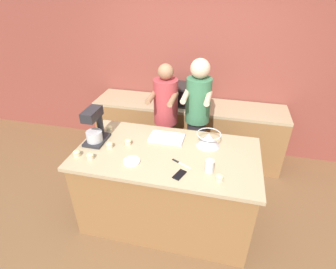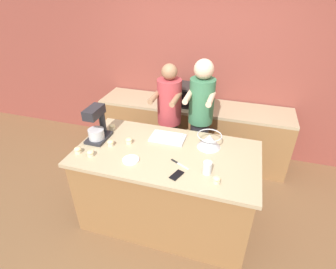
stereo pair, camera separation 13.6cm
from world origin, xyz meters
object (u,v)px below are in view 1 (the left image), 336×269
at_px(drinking_glass, 209,166).
at_px(cupcake_1, 90,156).
at_px(baking_tray, 167,137).
at_px(cell_phone, 179,175).
at_px(stand_mixer, 95,128).
at_px(cupcake_3, 110,145).
at_px(cupcake_0, 128,142).
at_px(cupcake_5, 220,178).
at_px(microwave_oven, 181,94).
at_px(person_left, 166,122).
at_px(knife, 180,163).
at_px(mixing_bowl, 208,139).
at_px(person_right, 197,122).
at_px(cupcake_4, 77,153).
at_px(small_plate, 132,161).
at_px(cupcake_2, 109,128).

xyz_separation_m(drinking_glass, cupcake_1, (-1.16, -0.07, -0.03)).
relative_size(baking_tray, cell_phone, 2.39).
bearing_deg(stand_mixer, cupcake_3, -23.50).
xyz_separation_m(cupcake_0, cupcake_5, (0.99, -0.36, 0.00)).
bearing_deg(cupcake_1, microwave_oven, 70.34).
height_order(baking_tray, microwave_oven, microwave_oven).
bearing_deg(stand_mixer, baking_tray, 17.02).
xyz_separation_m(person_left, cell_phone, (0.40, -1.10, 0.09)).
distance_m(person_left, stand_mixer, 0.98).
relative_size(cupcake_0, cupcake_1, 1.00).
height_order(cupcake_0, cupcake_3, same).
relative_size(stand_mixer, baking_tray, 1.01).
height_order(knife, cupcake_3, cupcake_3).
bearing_deg(baking_tray, mixing_bowl, -3.00).
distance_m(mixing_bowl, cupcake_1, 1.21).
bearing_deg(person_right, cupcake_1, -130.67).
distance_m(cupcake_4, cupcake_5, 1.41).
xyz_separation_m(drinking_glass, knife, (-0.28, 0.06, -0.06)).
distance_m(person_right, knife, 0.93).
distance_m(mixing_bowl, knife, 0.45).
distance_m(person_left, cupcake_5, 1.33).
distance_m(stand_mixer, microwave_oven, 1.48).
xyz_separation_m(cupcake_3, cupcake_4, (-0.26, -0.22, 0.00)).
bearing_deg(cell_phone, drinking_glass, 23.92).
bearing_deg(small_plate, stand_mixer, 151.99).
bearing_deg(drinking_glass, cell_phone, -156.08).
bearing_deg(drinking_glass, person_left, 123.65).
bearing_deg(cupcake_5, person_right, 107.96).
bearing_deg(cupcake_5, stand_mixer, 165.82).
relative_size(stand_mixer, cell_phone, 2.42).
relative_size(small_plate, cupcake_2, 2.29).
xyz_separation_m(stand_mixer, cell_phone, (0.99, -0.35, -0.16)).
height_order(mixing_bowl, cupcake_4, mixing_bowl).
bearing_deg(cupcake_3, baking_tray, 29.51).
xyz_separation_m(person_left, stand_mixer, (-0.59, -0.74, 0.25)).
height_order(small_plate, cupcake_5, cupcake_5).
xyz_separation_m(cupcake_2, cupcake_3, (0.15, -0.32, 0.00)).
height_order(cupcake_0, cupcake_2, same).
height_order(person_right, baking_tray, person_right).
bearing_deg(mixing_bowl, stand_mixer, -170.48).
bearing_deg(cupcake_2, cupcake_1, -85.25).
distance_m(cell_phone, cupcake_5, 0.36).
relative_size(person_left, cell_phone, 10.22).
relative_size(person_right, cupcake_4, 24.09).
bearing_deg(baking_tray, cupcake_3, -150.49).
xyz_separation_m(knife, cupcake_2, (-0.92, 0.42, 0.03)).
relative_size(drinking_glass, cupcake_0, 1.73).
relative_size(stand_mixer, cupcake_1, 5.42).
height_order(mixing_bowl, cupcake_5, mixing_bowl).
height_order(knife, cupcake_4, cupcake_4).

